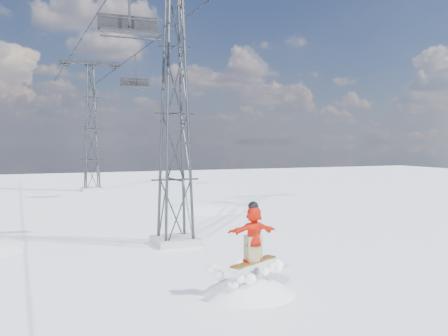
{
  "coord_description": "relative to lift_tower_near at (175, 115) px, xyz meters",
  "views": [
    {
      "loc": [
        -5.35,
        -12.06,
        4.33
      ],
      "look_at": [
        1.01,
        3.19,
        3.46
      ],
      "focal_mm": 40.0,
      "sensor_mm": 36.0,
      "label": 1
    }
  ],
  "objects": [
    {
      "name": "ground",
      "position": [
        -0.8,
        -8.0,
        -5.47
      ],
      "size": [
        120.0,
        120.0,
        0.0
      ],
      "primitive_type": "plane",
      "color": "white",
      "rests_on": "ground"
    },
    {
      "name": "lift_chair_near",
      "position": [
        -2.2,
        -1.49,
        3.16
      ],
      "size": [
        2.24,
        0.64,
        2.77
      ],
      "color": "black",
      "rests_on": "ground"
    },
    {
      "name": "lift_tower_far",
      "position": [
        0.0,
        25.0,
        0.0
      ],
      "size": [
        5.2,
        1.8,
        11.43
      ],
      "color": "#999999",
      "rests_on": "ground"
    },
    {
      "name": "lift_chair_mid",
      "position": [
        2.2,
        17.18,
        3.24
      ],
      "size": [
        2.16,
        0.62,
        2.67
      ],
      "color": "black",
      "rests_on": "ground"
    },
    {
      "name": "haul_cables",
      "position": [
        0.0,
        11.5,
        5.38
      ],
      "size": [
        4.46,
        51.0,
        0.06
      ],
      "color": "black",
      "rests_on": "ground"
    },
    {
      "name": "lift_tower_near",
      "position": [
        0.0,
        0.0,
        0.0
      ],
      "size": [
        5.2,
        1.8,
        11.43
      ],
      "color": "#999999",
      "rests_on": "ground"
    }
  ]
}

